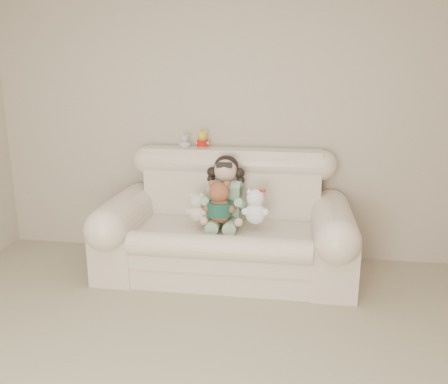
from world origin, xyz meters
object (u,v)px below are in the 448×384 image
Objects in this scene: sofa at (226,216)px; cream_teddy at (197,205)px; white_cat at (255,203)px; seated_child at (226,190)px; brown_teddy at (219,198)px.

cream_teddy is (-0.22, -0.11, 0.12)m from sofa.
sofa is at bearing 174.30° from white_cat.
seated_child is 0.33m from white_cat.
brown_teddy is at bearing -161.28° from white_cat.
seated_child is 0.30m from cream_teddy.
cream_teddy is (-0.48, -0.01, -0.03)m from white_cat.
sofa reaches higher than cream_teddy.
white_cat reaches higher than cream_teddy.
seated_child is at bearing 53.68° from cream_teddy.
cream_teddy is at bearing -128.83° from seated_child.
seated_child is at bearing 99.84° from sofa.
sofa is 0.28m from cream_teddy.
brown_teddy is 1.47× the size of cream_teddy.
sofa is at bearing -72.13° from seated_child.
seated_child is 2.15× the size of cream_teddy.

